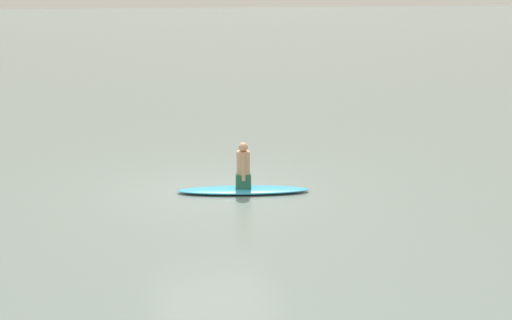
# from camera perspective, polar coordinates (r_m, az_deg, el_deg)

# --- Properties ---
(ground_plane) EXTENTS (400.00, 400.00, 0.00)m
(ground_plane) POSITION_cam_1_polar(r_m,az_deg,el_deg) (14.32, -3.43, -2.51)
(ground_plane) COLOR slate
(surfboard) EXTENTS (1.47, 2.68, 0.11)m
(surfboard) POSITION_cam_1_polar(r_m,az_deg,el_deg) (14.18, -1.02, -2.42)
(surfboard) COLOR #339EC6
(surfboard) RESTS_ON ground
(person_paddler) EXTENTS (0.40, 0.37, 0.91)m
(person_paddler) POSITION_cam_1_polar(r_m,az_deg,el_deg) (14.06, -1.02, -0.58)
(person_paddler) COLOR #26664C
(person_paddler) RESTS_ON surfboard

